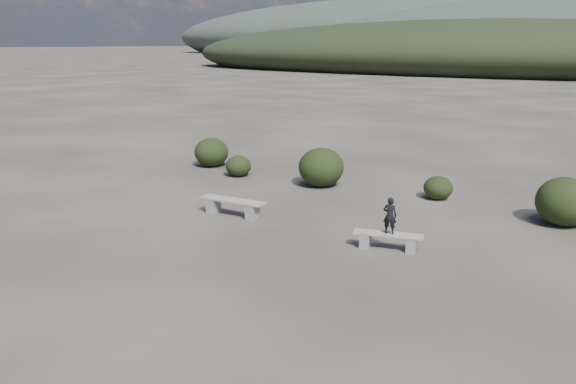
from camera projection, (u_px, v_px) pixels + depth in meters
The scene contains 9 objects.
ground at pixel (222, 284), 11.66m from camera, with size 1200.00×1200.00×0.00m, color #2D2923.
bench_left at pixel (232, 206), 16.14m from camera, with size 2.04×0.64×0.50m.
bench_right at pixel (388, 240), 13.52m from camera, with size 1.70×0.83×0.42m.
seated_person at pixel (390, 215), 13.36m from camera, with size 0.33×0.22×0.90m, color black.
shrub_a at pixel (238, 166), 20.96m from camera, with size 0.96×0.96×0.78m, color black.
shrub_b at pixel (321, 167), 19.43m from camera, with size 1.58×1.58×1.35m, color black.
shrub_c at pixel (438, 188), 17.89m from camera, with size 0.93×0.93×0.74m, color black.
shrub_d at pixel (565, 201), 15.26m from camera, with size 1.53×1.53×1.34m, color black.
shrub_f at pixel (211, 152), 22.60m from camera, with size 1.37×1.37×1.16m, color black.
Camera 1 is at (7.16, -8.16, 4.85)m, focal length 35.00 mm.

